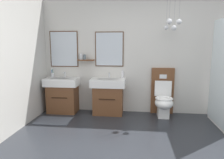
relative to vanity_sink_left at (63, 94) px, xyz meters
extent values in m
cube|color=beige|center=(1.85, 0.25, 0.86)|extent=(4.81, 0.12, 2.54)
cube|color=#4C301E|center=(0.00, 0.19, 0.99)|extent=(0.64, 0.02, 0.79)
cube|color=silver|center=(0.00, 0.18, 0.99)|extent=(0.60, 0.01, 0.75)
cube|color=#4C301E|center=(1.02, 0.19, 0.99)|extent=(0.62, 0.02, 0.75)
cube|color=silver|center=(1.02, 0.18, 0.99)|extent=(0.58, 0.01, 0.71)
cube|color=brown|center=(0.51, 0.11, 0.75)|extent=(0.36, 0.14, 0.02)
cylinder|color=silver|center=(0.40, 0.13, 0.82)|extent=(0.07, 0.07, 0.13)
cylinder|color=slate|center=(0.49, 0.12, 0.82)|extent=(0.06, 0.06, 0.11)
cylinder|color=gray|center=(2.39, -0.21, 1.84)|extent=(0.01, 0.01, 0.58)
sphere|color=silver|center=(2.39, -0.21, 1.50)|extent=(0.10, 0.10, 0.10)
cylinder|color=gray|center=(2.32, -0.10, 1.79)|extent=(0.01, 0.01, 0.68)
sphere|color=silver|center=(2.32, -0.10, 1.40)|extent=(0.10, 0.10, 0.10)
cylinder|color=gray|center=(2.18, -0.03, 1.80)|extent=(0.01, 0.01, 0.66)
sphere|color=silver|center=(2.18, -0.03, 1.42)|extent=(0.09, 0.09, 0.09)
cylinder|color=gray|center=(2.22, -0.18, 1.85)|extent=(0.01, 0.01, 0.56)
sphere|color=silver|center=(2.22, -0.18, 1.52)|extent=(0.11, 0.11, 0.11)
cube|color=#474C56|center=(0.00, -0.58, -0.40)|extent=(0.68, 0.44, 0.01)
cube|color=brown|center=(0.00, 0.00, -0.11)|extent=(0.62, 0.42, 0.60)
cube|color=black|center=(0.00, -0.22, -0.03)|extent=(0.34, 0.01, 0.02)
cube|color=white|center=(0.00, 0.00, 0.28)|extent=(0.73, 0.47, 0.17)
cube|color=silver|center=(0.00, -0.03, 0.35)|extent=(0.45, 0.26, 0.03)
cylinder|color=silver|center=(0.00, 0.18, 0.42)|extent=(0.03, 0.03, 0.11)
cylinder|color=silver|center=(0.00, 0.13, 0.46)|extent=(0.02, 0.11, 0.02)
cube|color=brown|center=(1.02, 0.00, -0.11)|extent=(0.62, 0.42, 0.60)
cube|color=black|center=(1.02, -0.22, -0.03)|extent=(0.34, 0.01, 0.02)
cube|color=white|center=(1.02, 0.00, 0.28)|extent=(0.73, 0.47, 0.17)
cube|color=silver|center=(1.02, -0.03, 0.35)|extent=(0.45, 0.26, 0.03)
cylinder|color=silver|center=(1.02, 0.18, 0.42)|extent=(0.03, 0.03, 0.11)
cylinder|color=silver|center=(1.02, 0.13, 0.46)|extent=(0.02, 0.11, 0.02)
cube|color=brown|center=(2.18, 0.18, 0.09)|extent=(0.48, 0.10, 1.00)
cube|color=silver|center=(2.18, 0.13, 0.41)|extent=(0.15, 0.01, 0.09)
cube|color=white|center=(2.18, -0.09, -0.24)|extent=(0.22, 0.30, 0.34)
ellipsoid|color=white|center=(2.18, -0.17, -0.09)|extent=(0.37, 0.46, 0.24)
torus|color=white|center=(2.18, -0.17, 0.01)|extent=(0.35, 0.35, 0.04)
cube|color=white|center=(2.18, 0.05, 0.17)|extent=(0.35, 0.03, 0.33)
cylinder|color=silver|center=(-0.28, 0.15, 0.41)|extent=(0.07, 0.07, 0.09)
cylinder|color=#33B266|center=(-0.27, 0.15, 0.46)|extent=(0.03, 0.02, 0.17)
cube|color=white|center=(-0.28, 0.16, 0.55)|extent=(0.02, 0.02, 0.03)
cylinder|color=purple|center=(-0.29, 0.16, 0.46)|extent=(0.02, 0.02, 0.16)
cube|color=white|center=(-0.29, 0.17, 0.54)|extent=(0.01, 0.02, 0.03)
cylinder|color=#2D84DB|center=(-0.29, 0.14, 0.46)|extent=(0.01, 0.02, 0.16)
cube|color=white|center=(-0.29, 0.14, 0.54)|extent=(0.01, 0.02, 0.03)
cylinder|color=white|center=(1.31, 0.16, 0.44)|extent=(0.06, 0.06, 0.15)
cylinder|color=silver|center=(1.31, 0.16, 0.53)|extent=(0.02, 0.02, 0.04)
cube|color=silver|center=(3.11, -0.46, 0.59)|extent=(0.02, 0.93, 1.90)
camera|label=1|loc=(1.59, -4.29, 1.07)|focal=32.92mm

